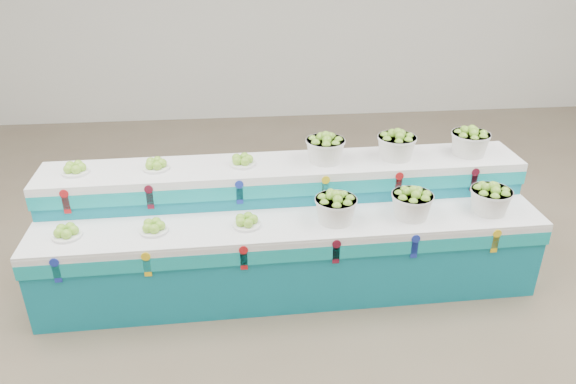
{
  "coord_description": "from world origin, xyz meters",
  "views": [
    {
      "loc": [
        -0.96,
        -3.41,
        2.94
      ],
      "look_at": [
        -0.57,
        0.59,
        0.87
      ],
      "focal_mm": 33.78,
      "sensor_mm": 36.0,
      "label": 1
    }
  ],
  "objects_px": {
    "display_stand": "(288,229)",
    "basket_upper_right": "(470,141)",
    "plate_upper_mid": "(156,164)",
    "basket_lower_left": "(336,207)"
  },
  "relations": [
    {
      "from": "display_stand",
      "to": "basket_lower_left",
      "type": "xyz_separation_m",
      "value": [
        0.36,
        -0.25,
        0.33
      ]
    },
    {
      "from": "basket_lower_left",
      "to": "plate_upper_mid",
      "type": "distance_m",
      "value": 1.55
    },
    {
      "from": "display_stand",
      "to": "basket_upper_right",
      "type": "relative_size",
      "value": 12.38
    },
    {
      "from": "basket_upper_right",
      "to": "display_stand",
      "type": "bearing_deg",
      "value": -169.96
    },
    {
      "from": "basket_upper_right",
      "to": "plate_upper_mid",
      "type": "bearing_deg",
      "value": -178.85
    },
    {
      "from": "basket_lower_left",
      "to": "basket_upper_right",
      "type": "height_order",
      "value": "basket_upper_right"
    },
    {
      "from": "display_stand",
      "to": "basket_lower_left",
      "type": "distance_m",
      "value": 0.55
    },
    {
      "from": "plate_upper_mid",
      "to": "basket_upper_right",
      "type": "relative_size",
      "value": 0.68
    },
    {
      "from": "basket_lower_left",
      "to": "plate_upper_mid",
      "type": "bearing_deg",
      "value": 161.41
    },
    {
      "from": "display_stand",
      "to": "basket_upper_right",
      "type": "distance_m",
      "value": 1.8
    }
  ]
}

